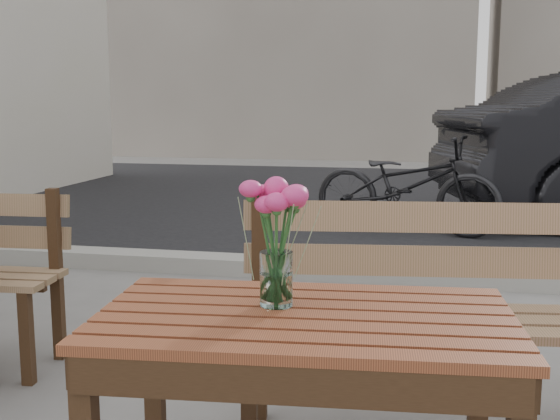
# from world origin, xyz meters

# --- Properties ---
(street) EXTENTS (30.00, 8.12, 0.12)m
(street) POSITION_xyz_m (0.00, 5.06, 0.03)
(street) COLOR black
(street) RESTS_ON ground
(main_table) EXTENTS (1.17, 0.75, 0.69)m
(main_table) POSITION_xyz_m (-0.18, -0.02, 0.58)
(main_table) COLOR #5C2B18
(main_table) RESTS_ON ground
(main_bench) EXTENTS (1.55, 0.64, 0.93)m
(main_bench) POSITION_xyz_m (0.20, 0.76, 0.57)
(main_bench) COLOR olive
(main_bench) RESTS_ON ground
(main_vase) EXTENTS (0.20, 0.20, 0.36)m
(main_vase) POSITION_xyz_m (-0.27, 0.04, 0.91)
(main_vase) COLOR white
(main_vase) RESTS_ON main_table
(bicycle) EXTENTS (1.86, 1.00, 0.93)m
(bicycle) POSITION_xyz_m (-0.05, 4.83, 0.46)
(bicycle) COLOR black
(bicycle) RESTS_ON ground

